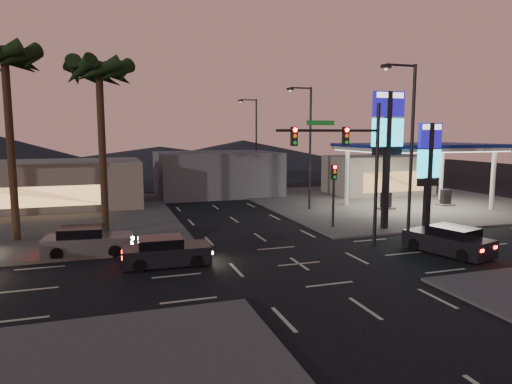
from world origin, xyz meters
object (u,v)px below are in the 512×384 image
object	(u,v)px
car_lane_b_front	(87,242)
pylon_sign_short	(429,160)
traffic_signal_mast	(349,154)
car_lane_a_front	(165,252)
gas_station	(419,148)
pylon_sign_tall	(388,133)
suv_station	(449,241)

from	to	relation	value
car_lane_b_front	pylon_sign_short	bearing A→B (deg)	-1.69
traffic_signal_mast	car_lane_a_front	bearing A→B (deg)	-179.28
gas_station	car_lane_a_front	size ratio (longest dim) A/B	2.82
gas_station	pylon_sign_short	bearing A→B (deg)	-123.69
pylon_sign_short	car_lane_a_front	distance (m)	17.91
pylon_sign_tall	car_lane_a_front	world-z (taller)	pylon_sign_tall
gas_station	traffic_signal_mast	xyz separation A→B (m)	(-12.24, -10.01, 0.15)
pylon_sign_short	car_lane_b_front	size ratio (longest dim) A/B	1.49
traffic_signal_mast	car_lane_a_front	world-z (taller)	traffic_signal_mast
car_lane_b_front	suv_station	xyz separation A→B (m)	(18.24, -5.82, 0.00)
car_lane_b_front	suv_station	distance (m)	19.15
gas_station	traffic_signal_mast	distance (m)	15.82
car_lane_b_front	car_lane_a_front	bearing A→B (deg)	-41.55
traffic_signal_mast	suv_station	distance (m)	6.97
car_lane_b_front	pylon_sign_tall	bearing A→B (deg)	1.19
pylon_sign_short	traffic_signal_mast	world-z (taller)	traffic_signal_mast
pylon_sign_tall	car_lane_b_front	xyz separation A→B (m)	(-18.43, -0.38, -5.71)
pylon_sign_tall	traffic_signal_mast	size ratio (longest dim) A/B	1.12
traffic_signal_mast	car_lane_b_front	size ratio (longest dim) A/B	1.71
pylon_sign_tall	traffic_signal_mast	distance (m)	6.02
pylon_sign_tall	traffic_signal_mast	bearing A→B (deg)	-143.48
gas_station	suv_station	distance (m)	15.48
pylon_sign_short	gas_station	bearing A→B (deg)	56.31
pylon_sign_short	suv_station	xyz separation A→B (m)	(-2.68, -5.20, -3.96)
pylon_sign_tall	gas_station	bearing A→B (deg)	40.91
car_lane_a_front	car_lane_b_front	size ratio (longest dim) A/B	0.92
pylon_sign_short	traffic_signal_mast	distance (m)	7.69
gas_station	suv_station	size ratio (longest dim) A/B	2.55
pylon_sign_tall	pylon_sign_short	distance (m)	3.20
suv_station	pylon_sign_tall	bearing A→B (deg)	88.32
pylon_sign_short	car_lane_b_front	bearing A→B (deg)	178.31
pylon_sign_tall	car_lane_a_front	xyz separation A→B (m)	(-14.75, -3.64, -5.75)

